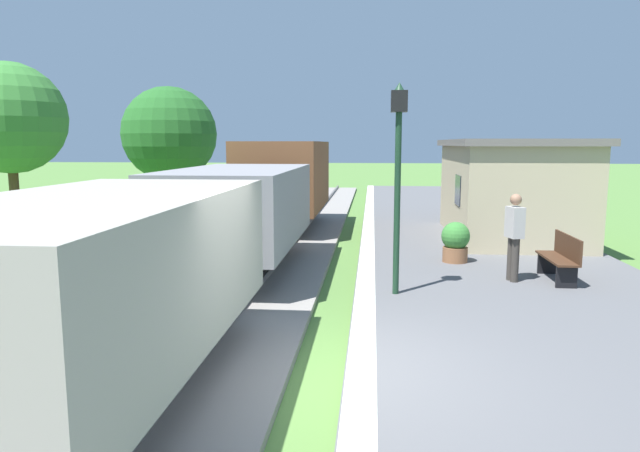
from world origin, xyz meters
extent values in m
plane|color=#517A38|center=(0.00, 0.00, 0.00)|extent=(160.00, 160.00, 0.00)
cube|color=#565659|center=(3.20, 0.00, 0.12)|extent=(6.00, 60.00, 0.25)
cube|color=silver|center=(0.40, 0.00, 0.25)|extent=(0.36, 60.00, 0.01)
cube|color=gray|center=(-2.40, 0.00, 0.06)|extent=(3.80, 60.00, 0.12)
cube|color=slate|center=(-1.68, 0.00, 0.19)|extent=(0.07, 60.00, 0.14)
cube|color=slate|center=(-3.12, 0.00, 0.19)|extent=(0.07, 60.00, 0.14)
cube|color=gray|center=(-2.40, -0.86, 1.58)|extent=(2.50, 5.60, 1.60)
cube|color=black|center=(-2.40, -0.86, 0.93)|extent=(2.10, 5.15, 0.50)
cylinder|color=black|center=(-2.40, 0.93, 0.68)|extent=(1.56, 0.84, 0.84)
cylinder|color=black|center=(-2.40, 2.09, 0.93)|extent=(0.20, 0.30, 0.20)
cube|color=gray|center=(-2.40, 5.74, 1.58)|extent=(2.50, 5.60, 1.60)
cube|color=black|center=(-2.40, 5.74, 0.93)|extent=(2.10, 5.15, 0.50)
cylinder|color=black|center=(-2.40, 7.53, 0.68)|extent=(1.56, 0.84, 0.84)
cylinder|color=black|center=(-2.40, 3.95, 0.68)|extent=(1.56, 0.84, 0.84)
cylinder|color=black|center=(-2.40, 8.69, 0.93)|extent=(0.20, 0.30, 0.20)
cylinder|color=black|center=(-2.40, 2.79, 0.93)|extent=(0.20, 0.30, 0.20)
cube|color=brown|center=(-2.40, 12.34, 1.88)|extent=(2.50, 5.60, 2.20)
cube|color=black|center=(-2.40, 12.34, 0.93)|extent=(2.10, 5.15, 0.50)
cylinder|color=black|center=(-2.40, 14.13, 0.68)|extent=(1.56, 0.84, 0.84)
cylinder|color=black|center=(-2.40, 10.55, 0.68)|extent=(1.56, 0.84, 0.84)
cylinder|color=black|center=(-2.40, 15.29, 0.93)|extent=(0.20, 0.30, 0.20)
cylinder|color=black|center=(-2.40, 9.39, 0.93)|extent=(0.20, 0.30, 0.20)
cube|color=tan|center=(4.40, 10.17, 1.55)|extent=(3.20, 5.50, 2.60)
cube|color=#66605B|center=(4.40, 10.17, 2.94)|extent=(3.50, 5.80, 0.18)
cube|color=black|center=(2.79, 9.07, 1.68)|extent=(0.03, 0.90, 0.80)
cube|color=#422819|center=(4.12, 4.85, 0.69)|extent=(0.42, 1.50, 0.04)
cube|color=#422819|center=(4.31, 4.85, 0.93)|extent=(0.04, 1.50, 0.45)
cube|color=black|center=(4.12, 4.25, 0.46)|extent=(0.38, 0.06, 0.42)
cube|color=black|center=(4.12, 5.45, 0.46)|extent=(0.38, 0.06, 0.42)
cube|color=#422819|center=(4.12, 15.09, 0.69)|extent=(0.42, 1.50, 0.04)
cube|color=#422819|center=(4.31, 15.09, 0.93)|extent=(0.04, 1.50, 0.45)
cube|color=black|center=(4.12, 14.49, 0.46)|extent=(0.38, 0.06, 0.42)
cube|color=black|center=(4.12, 15.69, 0.46)|extent=(0.38, 0.06, 0.42)
cylinder|color=#38332D|center=(3.27, 4.66, 0.68)|extent=(0.15, 0.15, 0.86)
cylinder|color=#38332D|center=(3.24, 4.81, 0.68)|extent=(0.15, 0.15, 0.86)
cube|color=#B2ADA8|center=(3.25, 4.74, 1.41)|extent=(0.32, 0.43, 0.60)
sphere|color=#936B51|center=(3.25, 4.74, 1.85)|extent=(0.22, 0.22, 0.22)
cylinder|color=brown|center=(2.39, 6.48, 0.42)|extent=(0.56, 0.56, 0.34)
sphere|color=#387A33|center=(2.39, 6.48, 0.85)|extent=(0.64, 0.64, 0.64)
cylinder|color=#193823|center=(0.94, 3.57, 1.85)|extent=(0.11, 0.11, 3.20)
cube|color=black|center=(0.94, 3.57, 3.63)|extent=(0.28, 0.28, 0.36)
sphere|color=#F2E5BF|center=(0.94, 3.57, 3.63)|extent=(0.20, 0.20, 0.20)
cone|color=#193823|center=(0.94, 3.57, 3.87)|extent=(0.20, 0.20, 0.16)
cylinder|color=#4C3823|center=(-10.19, 9.69, 1.22)|extent=(0.28, 0.28, 2.43)
sphere|color=#387A33|center=(-10.19, 9.69, 3.66)|extent=(3.27, 3.27, 3.27)
cylinder|color=#4C3823|center=(-7.93, 16.86, 0.92)|extent=(0.28, 0.28, 1.84)
sphere|color=#235B23|center=(-7.93, 16.86, 3.31)|extent=(3.90, 3.90, 3.90)
camera|label=1|loc=(0.50, -6.48, 2.92)|focal=32.06mm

